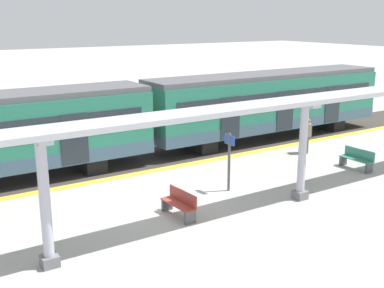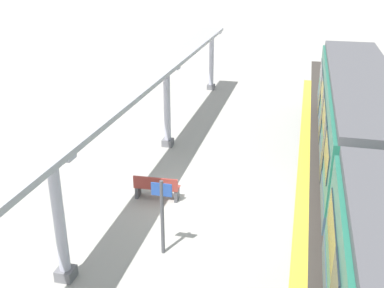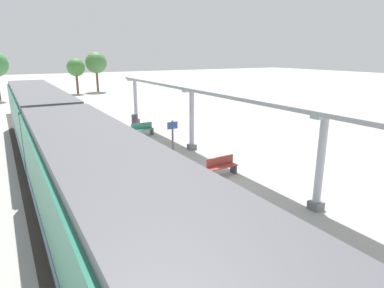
# 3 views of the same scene
# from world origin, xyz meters

# --- Properties ---
(ground_plane) EXTENTS (176.00, 176.00, 0.00)m
(ground_plane) POSITION_xyz_m (0.00, 0.00, 0.00)
(ground_plane) COLOR #A5A39B
(tactile_edge_strip) EXTENTS (0.46, 34.47, 0.01)m
(tactile_edge_strip) POSITION_xyz_m (-2.96, 0.00, 0.00)
(tactile_edge_strip) COLOR gold
(tactile_edge_strip) RESTS_ON ground
(trackbed) EXTENTS (3.20, 46.47, 0.01)m
(trackbed) POSITION_xyz_m (-4.79, 0.00, 0.00)
(trackbed) COLOR #38332D
(trackbed) RESTS_ON ground
(train_near_carriage) EXTENTS (2.65, 13.92, 3.48)m
(train_near_carriage) POSITION_xyz_m (-4.78, -4.96, 1.83)
(train_near_carriage) COLOR #226C54
(train_near_carriage) RESTS_ON ground
(canopy_pillar_nearest) EXTENTS (1.10, 0.44, 3.47)m
(canopy_pillar_nearest) POSITION_xyz_m (2.74, -13.61, 1.76)
(canopy_pillar_nearest) COLOR slate
(canopy_pillar_nearest) RESTS_ON ground
(canopy_pillar_second) EXTENTS (1.10, 0.44, 3.47)m
(canopy_pillar_second) POSITION_xyz_m (2.74, -4.45, 1.76)
(canopy_pillar_second) COLOR slate
(canopy_pillar_second) RESTS_ON ground
(canopy_pillar_third) EXTENTS (1.10, 0.44, 3.47)m
(canopy_pillar_third) POSITION_xyz_m (2.74, 4.51, 1.76)
(canopy_pillar_third) COLOR slate
(canopy_pillar_third) RESTS_ON ground
(canopy_beam) EXTENTS (1.20, 27.97, 0.16)m
(canopy_beam) POSITION_xyz_m (2.74, -0.03, 3.55)
(canopy_beam) COLOR #A8AAB2
(canopy_beam) RESTS_ON canopy_pillar_nearest
(bench_near_end) EXTENTS (1.52, 0.51, 0.86)m
(bench_near_end) POSITION_xyz_m (1.76, 0.10, 0.44)
(bench_near_end) COLOR maroon
(bench_near_end) RESTS_ON ground
(platform_info_sign) EXTENTS (0.56, 0.10, 2.20)m
(platform_info_sign) POSITION_xyz_m (0.68, 2.88, 1.33)
(platform_info_sign) COLOR #4C4C51
(platform_info_sign) RESTS_ON ground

